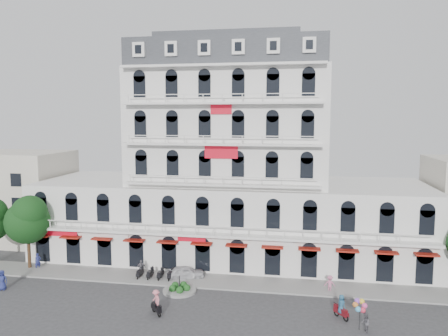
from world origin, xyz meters
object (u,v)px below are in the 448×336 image
at_px(rider_center, 156,301).
at_px(balloon_vendor, 363,315).
at_px(rider_east, 341,307).
at_px(parked_car, 186,272).

bearing_deg(rider_center, balloon_vendor, 47.60).
height_order(rider_east, balloon_vendor, balloon_vendor).
relative_size(rider_east, rider_center, 0.95).
xyz_separation_m(parked_car, rider_east, (14.98, -6.69, 0.35)).
relative_size(parked_car, balloon_vendor, 1.59).
distance_m(rider_east, balloon_vendor, 2.41).
xyz_separation_m(parked_car, balloon_vendor, (16.42, -8.60, 0.64)).
height_order(rider_center, balloon_vendor, balloon_vendor).
height_order(parked_car, rider_center, rider_center).
distance_m(rider_east, rider_center, 15.42).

